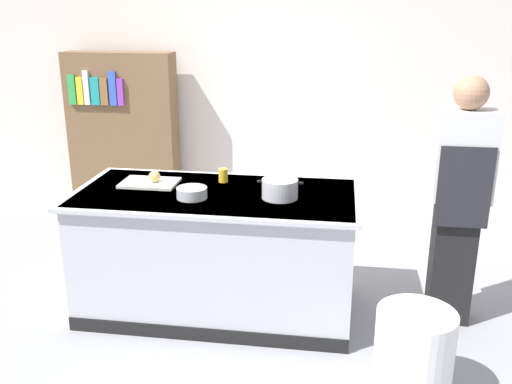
{
  "coord_description": "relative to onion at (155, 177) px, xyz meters",
  "views": [
    {
      "loc": [
        0.83,
        -3.66,
        2.13
      ],
      "look_at": [
        0.25,
        0.2,
        0.85
      ],
      "focal_mm": 39.93,
      "sensor_mm": 36.0,
      "label": 1
    }
  ],
  "objects": [
    {
      "name": "trash_bin",
      "position": [
        1.77,
        -0.93,
        -0.69
      ],
      "size": [
        0.44,
        0.44,
        0.54
      ],
      "primitive_type": "cylinder",
      "color": "white",
      "rests_on": "ground_plane"
    },
    {
      "name": "bookshelf",
      "position": [
        -0.89,
        1.69,
        -0.11
      ],
      "size": [
        1.1,
        0.31,
        1.7
      ],
      "color": "brown",
      "rests_on": "ground_plane"
    },
    {
      "name": "cutting_board",
      "position": [
        -0.04,
        0.01,
        -0.05
      ],
      "size": [
        0.4,
        0.28,
        0.02
      ],
      "primitive_type": "cube",
      "color": "silver",
      "rests_on": "counter_island"
    },
    {
      "name": "mixing_bowl",
      "position": [
        0.34,
        -0.25,
        -0.02
      ],
      "size": [
        0.21,
        0.21,
        0.07
      ],
      "primitive_type": "cylinder",
      "color": "#B7BABF",
      "rests_on": "counter_island"
    },
    {
      "name": "juice_cup",
      "position": [
        0.47,
        0.14,
        -0.01
      ],
      "size": [
        0.07,
        0.07,
        0.1
      ],
      "primitive_type": "cylinder",
      "color": "yellow",
      "rests_on": "counter_island"
    },
    {
      "name": "back_wall",
      "position": [
        0.47,
        1.99,
        0.54
      ],
      "size": [
        6.4,
        0.12,
        3.0
      ],
      "primitive_type": "cube",
      "color": "silver",
      "rests_on": "ground_plane"
    },
    {
      "name": "ground_plane",
      "position": [
        0.47,
        -0.11,
        -0.96
      ],
      "size": [
        10.0,
        10.0,
        0.0
      ],
      "primitive_type": "plane",
      "color": "gray"
    },
    {
      "name": "counter_island",
      "position": [
        0.47,
        -0.11,
        -0.5
      ],
      "size": [
        1.98,
        0.98,
        0.9
      ],
      "color": "#B7BABF",
      "rests_on": "ground_plane"
    },
    {
      "name": "person_chef",
      "position": [
        2.11,
        -0.01,
        -0.05
      ],
      "size": [
        0.38,
        0.25,
        1.72
      ],
      "rotation": [
        0.0,
        0.0,
        1.36
      ],
      "color": "black",
      "rests_on": "ground_plane"
    },
    {
      "name": "onion",
      "position": [
        0.0,
        0.0,
        0.0
      ],
      "size": [
        0.08,
        0.08,
        0.08
      ],
      "primitive_type": "sphere",
      "color": "tan",
      "rests_on": "cutting_board"
    },
    {
      "name": "stock_pot",
      "position": [
        0.92,
        -0.16,
        0.0
      ],
      "size": [
        0.31,
        0.24,
        0.13
      ],
      "color": "#B7BABF",
      "rests_on": "counter_island"
    }
  ]
}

